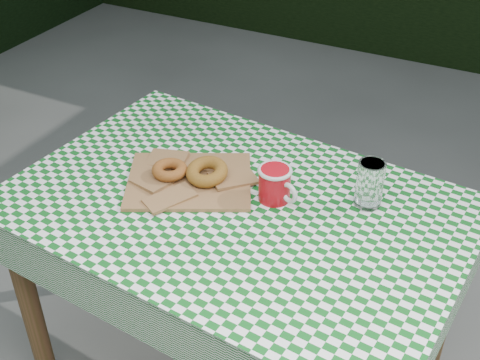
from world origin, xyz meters
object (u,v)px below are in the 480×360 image
at_px(paper_bag, 189,180).
at_px(coffee_mug, 274,184).
at_px(table, 236,306).
at_px(drinking_glass, 370,184).

xyz_separation_m(paper_bag, coffee_mug, (0.24, 0.04, 0.04)).
relative_size(table, coffee_mug, 6.94).
xyz_separation_m(table, drinking_glass, (0.31, 0.15, 0.44)).
bearing_deg(drinking_glass, paper_bag, -164.89).
bearing_deg(paper_bag, drinking_glass, 15.11).
height_order(table, coffee_mug, coffee_mug).
relative_size(paper_bag, coffee_mug, 2.00).
relative_size(paper_bag, drinking_glass, 2.62).
relative_size(coffee_mug, drinking_glass, 1.31).
bearing_deg(table, paper_bag, 175.82).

